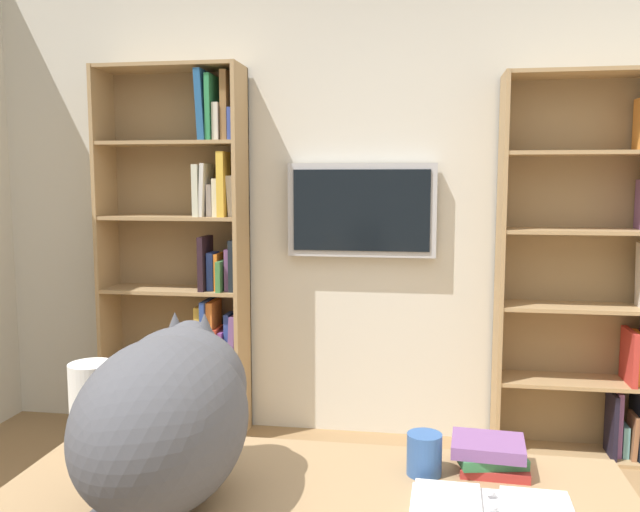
# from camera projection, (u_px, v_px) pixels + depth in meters

# --- Properties ---
(wall_back) EXTENTS (4.52, 0.06, 2.70)m
(wall_back) POSITION_uv_depth(u_px,v_px,m) (372.00, 199.00, 3.72)
(wall_back) COLOR silver
(wall_back) RESTS_ON ground
(bookshelf_left) EXTENTS (0.86, 0.28, 1.99)m
(bookshelf_left) POSITION_uv_depth(u_px,v_px,m) (601.00, 276.00, 3.41)
(bookshelf_left) COLOR tan
(bookshelf_left) RESTS_ON ground
(bookshelf_right) EXTENTS (0.82, 0.28, 2.08)m
(bookshelf_right) POSITION_uv_depth(u_px,v_px,m) (192.00, 259.00, 3.75)
(bookshelf_right) COLOR tan
(bookshelf_right) RESTS_ON ground
(wall_mounted_tv) EXTENTS (0.82, 0.07, 0.52)m
(wall_mounted_tv) POSITION_uv_depth(u_px,v_px,m) (361.00, 210.00, 3.65)
(wall_mounted_tv) COLOR #B7B7BC
(cat) EXTENTS (0.34, 0.61, 0.37)m
(cat) POSITION_uv_depth(u_px,v_px,m) (168.00, 411.00, 1.38)
(cat) COLOR #4C4C51
(cat) RESTS_ON desk
(open_binder) EXTENTS (0.34, 0.23, 0.02)m
(open_binder) POSITION_uv_depth(u_px,v_px,m) (492.00, 512.00, 1.33)
(open_binder) COLOR white
(open_binder) RESTS_ON desk
(paper_towel_roll) EXTENTS (0.11, 0.11, 0.23)m
(paper_towel_roll) POSITION_uv_depth(u_px,v_px,m) (93.00, 410.00, 1.61)
(paper_towel_roll) COLOR white
(paper_towel_roll) RESTS_ON desk
(coffee_mug) EXTENTS (0.08, 0.08, 0.10)m
(coffee_mug) POSITION_uv_depth(u_px,v_px,m) (424.00, 454.00, 1.52)
(coffee_mug) COLOR #335999
(coffee_mug) RESTS_ON desk
(desk_book_stack) EXTENTS (0.18, 0.15, 0.07)m
(desk_book_stack) POSITION_uv_depth(u_px,v_px,m) (490.00, 455.00, 1.54)
(desk_book_stack) COLOR #B7332D
(desk_book_stack) RESTS_ON desk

